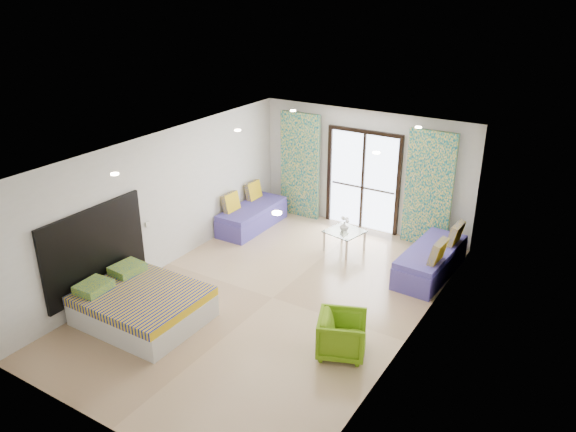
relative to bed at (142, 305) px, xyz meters
The scene contains 24 objects.
floor 2.28m from the bed, 49.35° to the left, with size 5.00×7.50×0.01m, color tan, non-canonical shape.
ceiling 3.31m from the bed, 49.35° to the left, with size 5.00×7.50×0.01m, color silver, non-canonical shape.
wall_back 5.77m from the bed, 74.89° to the left, with size 5.00×0.01×2.70m, color silver, non-canonical shape.
wall_front 2.73m from the bed, 53.97° to the right, with size 5.00×0.01×2.70m, color silver, non-canonical shape.
wall_left 2.27m from the bed, 120.76° to the left, with size 0.01×7.50×2.70m, color silver, non-canonical shape.
wall_right 4.46m from the bed, 23.39° to the left, with size 0.01×7.50×2.70m, color silver, non-canonical shape.
balcony_door 5.72m from the bed, 74.82° to the left, with size 1.76×0.08×2.28m.
balcony_rail 5.69m from the bed, 74.84° to the left, with size 1.52×0.03×0.04m, color #595451.
curtain_left 5.38m from the bed, 90.80° to the left, with size 1.00×0.10×2.50m, color beige.
curtain_right 6.17m from the bed, 60.22° to the left, with size 1.00×0.10×2.50m, color beige.
downlight_a 2.41m from the bed, 74.72° to the right, with size 0.12×0.12×0.02m, color #FFE0B2.
downlight_b 3.75m from the bed, ahead, with size 0.12×0.12×0.02m, color #FFE0B2.
downlight_c 3.62m from the bed, 88.39° to the left, with size 0.12×0.12×0.02m, color #FFE0B2.
downlight_d 4.62m from the bed, 43.40° to the left, with size 0.12×0.12×0.02m, color #FFE0B2.
downlight_e 5.29m from the bed, 89.07° to the left, with size 0.12×0.12×0.02m, color #FFE0B2.
downlight_f 6.02m from the bed, 58.64° to the left, with size 0.12×0.12×0.02m, color #FFE0B2.
headboard 1.25m from the bed, behind, with size 0.06×2.10×1.50m, color black.
switch_plate 1.77m from the bed, 128.48° to the left, with size 0.02×0.10×0.10m, color silver.
bed is the anchor object (origin of this frame).
daybed_left 4.14m from the bed, 98.91° to the left, with size 0.74×1.88×0.93m.
daybed_right 5.42m from the bed, 48.44° to the left, with size 0.87×2.02×0.98m.
coffee_table 4.45m from the bed, 67.35° to the left, with size 0.82×0.82×0.79m.
vase 4.46m from the bed, 67.70° to the left, with size 0.18×0.19×0.18m, color white.
armchair 3.38m from the bed, 15.89° to the left, with size 0.70×0.66×0.72m, color #699D14.
Camera 1 is at (4.80, -7.25, 5.28)m, focal length 35.00 mm.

